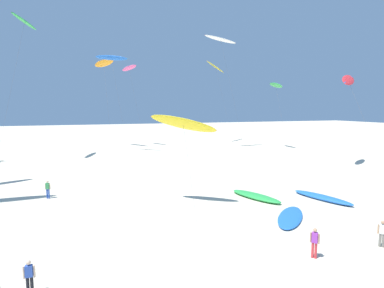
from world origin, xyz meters
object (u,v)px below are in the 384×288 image
Objects in this scene: flying_kite_5 at (129,68)px; flying_kite_6 at (111,58)px; flying_kite_8 at (216,67)px; flying_kite_9 at (25,22)px; flying_kite_10 at (104,63)px; flying_kite_2 at (348,80)px; flying_kite_4 at (276,85)px; grounded_kite_0 at (256,196)px; flying_kite_7 at (221,39)px; person_near_right at (29,276)px; person_mid_field at (382,233)px; flying_kite_0 at (183,123)px; person_foreground_walker at (48,189)px; grounded_kite_1 at (290,217)px; person_near_left at (315,242)px; grounded_kite_2 at (322,197)px.

flying_kite_5 is 9.82m from flying_kite_6.
flying_kite_5 is 0.91× the size of flying_kite_8.
flying_kite_9 is 1.20× the size of flying_kite_10.
flying_kite_4 reaches higher than flying_kite_2.
grounded_kite_0 is at bearing -75.95° from flying_kite_10.
flying_kite_7 reaches higher than flying_kite_8.
person_near_right is (-38.38, -37.55, -11.76)m from flying_kite_4.
flying_kite_2 is 0.74× the size of flying_kite_10.
person_mid_field is at bearing -5.46° from person_near_right.
flying_kite_0 is at bearing -85.04° from flying_kite_10.
flying_kite_8 reaches higher than grounded_kite_0.
flying_kite_0 is 35.50m from flying_kite_9.
flying_kite_2 is at bearing 4.96° from person_foreground_walker.
flying_kite_8 is 53.65m from grounded_kite_1.
flying_kite_10 is 10.59× the size of person_near_left.
flying_kite_5 is 55.62m from person_mid_field.
person_mid_field is at bearing -75.47° from flying_kite_6.
person_near_right is at bearing 173.76° from person_near_left.
person_mid_field is at bearing -116.42° from flying_kite_4.
flying_kite_6 is 0.81× the size of flying_kite_7.
flying_kite_9 is 12.95× the size of person_foreground_walker.
flying_kite_7 is 13.00× the size of person_near_left.
flying_kite_0 is 0.45× the size of flying_kite_6.
flying_kite_2 is at bearing -81.28° from flying_kite_8.
flying_kite_10 is 54.94m from person_near_left.
flying_kite_10 is (-25.26, -1.81, -0.56)m from flying_kite_8.
flying_kite_8 is 59.05m from person_near_left.
person_foreground_walker is 1.04× the size of person_mid_field.
grounded_kite_0 is (10.34, -41.30, -16.88)m from flying_kite_10.
person_foreground_walker is at bearing 160.54° from grounded_kite_0.
flying_kite_9 reaches higher than person_near_right.
flying_kite_6 is at bearing 98.72° from person_near_left.
person_near_left is at bearing -121.81° from flying_kite_4.
person_near_left is 14.21m from person_near_right.
grounded_kite_2 is (12.22, -2.71, -6.70)m from flying_kite_0.
flying_kite_6 is 11.28× the size of person_near_right.
flying_kite_10 is at bearing 156.76° from flying_kite_7.
grounded_kite_0 is 19.27m from person_near_right.
person_foreground_walker is 15.44m from person_near_right.
flying_kite_7 is at bearing 41.77° from person_foreground_walker.
flying_kite_5 reaches higher than flying_kite_4.
person_near_right is at bearing -166.99° from grounded_kite_1.
grounded_kite_1 is 3.02× the size of person_mid_field.
flying_kite_6 is 38.38m from grounded_kite_0.
person_near_left is (7.50, -51.97, -16.16)m from flying_kite_10.
flying_kite_8 is 49.56m from grounded_kite_2.
grounded_kite_0 is at bearing -3.38° from flying_kite_0.
flying_kite_10 is (-5.09, -0.70, 0.66)m from flying_kite_5.
person_foreground_walker reaches higher than person_mid_field.
flying_kite_7 reaches higher than flying_kite_0.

